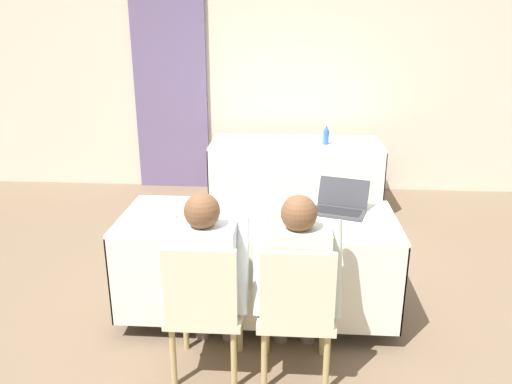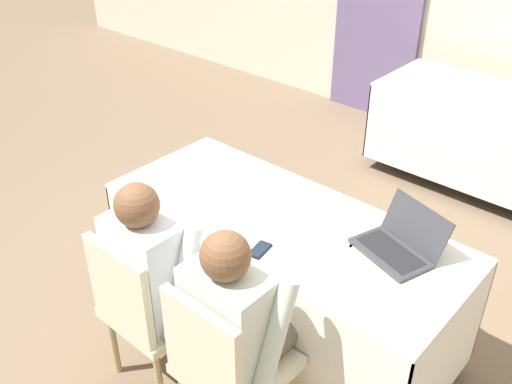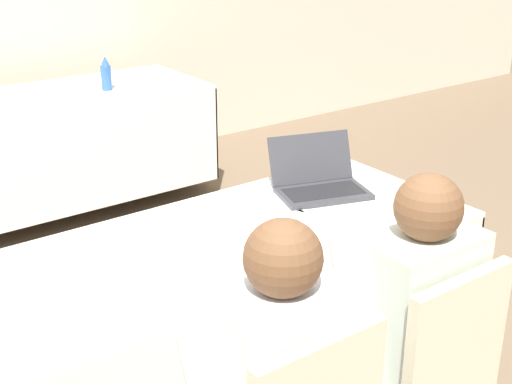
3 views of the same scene
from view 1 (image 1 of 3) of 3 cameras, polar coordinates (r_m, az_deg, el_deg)
name	(u,v)px [view 1 (image 1 of 3)]	position (r m, az deg, el deg)	size (l,w,h in m)	color
ground_plane	(258,313)	(3.77, 0.21, -13.67)	(24.00, 24.00, 0.00)	brown
wall_back	(274,81)	(6.24, 2.03, 12.55)	(12.00, 0.06, 2.70)	beige
curtain_panel	(170,83)	(6.35, -9.77, 12.18)	(0.90, 0.04, 2.65)	slate
conference_table_near	(258,241)	(3.50, 0.22, -5.67)	(1.89, 0.79, 0.76)	white
conference_table_far	(295,158)	(5.67, 4.54, 3.90)	(1.89, 0.79, 0.76)	white
laptop	(340,206)	(3.55, 9.57, -1.62)	(0.43, 0.38, 0.21)	#333338
cell_phone	(269,233)	(3.16, 1.52, -4.67)	(0.09, 0.14, 0.01)	black
paper_beside_laptop	(307,224)	(3.33, 5.85, -3.65)	(0.30, 0.35, 0.00)	white
paper_centre_table	(320,209)	(3.61, 7.32, -1.89)	(0.29, 0.35, 0.00)	white
water_bottle	(326,135)	(5.53, 8.01, 6.43)	(0.07, 0.07, 0.22)	#2D5BB7
chair_near_left	(205,304)	(2.95, -5.90, -12.62)	(0.44, 0.44, 0.89)	tan
chair_near_right	(296,307)	(2.91, 4.63, -13.01)	(0.44, 0.44, 0.89)	tan
person_checkered_shirt	(207,271)	(2.96, -5.67, -8.94)	(0.50, 0.52, 1.15)	#665B4C
person_white_shirt	(297,274)	(2.92, 4.69, -9.28)	(0.50, 0.52, 1.15)	#665B4C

